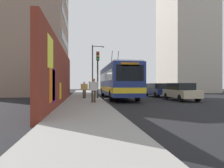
# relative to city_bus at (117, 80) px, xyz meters

# --- Properties ---
(ground_plane) EXTENTS (80.00, 80.00, 0.00)m
(ground_plane) POSITION_rel_city_bus_xyz_m (-1.94, 1.80, -1.87)
(ground_plane) COLOR black
(sidewalk_slab) EXTENTS (48.00, 3.20, 0.15)m
(sidewalk_slab) POSITION_rel_city_bus_xyz_m (-1.94, 3.40, -1.79)
(sidewalk_slab) COLOR gray
(sidewalk_slab) RESTS_ON ground_plane
(graffiti_wall) EXTENTS (15.32, 0.32, 4.20)m
(graffiti_wall) POSITION_rel_city_bus_xyz_m (-5.31, 5.15, 0.23)
(graffiti_wall) COLOR maroon
(graffiti_wall) RESTS_ON ground_plane
(building_far_left) EXTENTS (11.77, 9.87, 17.02)m
(building_far_left) POSITION_rel_city_bus_xyz_m (8.51, 11.00, 6.65)
(building_far_left) COLOR gray
(building_far_left) RESTS_ON ground_plane
(building_far_right) EXTENTS (9.29, 7.88, 18.87)m
(building_far_right) POSITION_rel_city_bus_xyz_m (13.54, -15.20, 7.57)
(building_far_right) COLOR #B2A899
(building_far_right) RESTS_ON ground_plane
(city_bus) EXTENTS (11.37, 2.59, 5.14)m
(city_bus) POSITION_rel_city_bus_xyz_m (0.00, 0.00, 0.00)
(city_bus) COLOR navy
(city_bus) RESTS_ON ground_plane
(parked_car_champagne) EXTENTS (4.16, 1.76, 1.58)m
(parked_car_champagne) POSITION_rel_city_bus_xyz_m (-3.57, -5.20, -1.03)
(parked_car_champagne) COLOR #C6B793
(parked_car_champagne) RESTS_ON ground_plane
(parked_car_navy) EXTENTS (4.82, 1.82, 1.58)m
(parked_car_navy) POSITION_rel_city_bus_xyz_m (2.06, -5.20, -1.03)
(parked_car_navy) COLOR navy
(parked_car_navy) RESTS_ON ground_plane
(parked_car_white) EXTENTS (4.19, 1.92, 1.58)m
(parked_car_white) POSITION_rel_city_bus_xyz_m (8.12, -5.20, -1.03)
(parked_car_white) COLOR white
(parked_car_white) RESTS_ON ground_plane
(pedestrian_at_curb) EXTENTS (0.23, 0.70, 1.75)m
(pedestrian_at_curb) POSITION_rel_city_bus_xyz_m (-5.79, 2.75, -0.68)
(pedestrian_at_curb) COLOR #3F3326
(pedestrian_at_curb) RESTS_ON sidewalk_slab
(pedestrian_midblock) EXTENTS (0.22, 0.64, 1.57)m
(pedestrian_midblock) POSITION_rel_city_bus_xyz_m (-1.49, 3.41, -0.80)
(pedestrian_midblock) COLOR #3F3326
(pedestrian_midblock) RESTS_ON sidewalk_slab
(traffic_light) EXTENTS (0.49, 0.28, 4.41)m
(traffic_light) POSITION_rel_city_bus_xyz_m (-1.69, 2.15, 1.24)
(traffic_light) COLOR #2D382D
(traffic_light) RESTS_ON sidewalk_slab
(street_lamp) EXTENTS (0.44, 1.72, 6.71)m
(street_lamp) POSITION_rel_city_bus_xyz_m (6.82, 2.06, 2.13)
(street_lamp) COLOR #4C4C51
(street_lamp) RESTS_ON sidewalk_slab
(curbside_puddle) EXTENTS (1.50, 1.50, 0.00)m
(curbside_puddle) POSITION_rel_city_bus_xyz_m (-0.55, 1.20, -1.86)
(curbside_puddle) COLOR black
(curbside_puddle) RESTS_ON ground_plane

